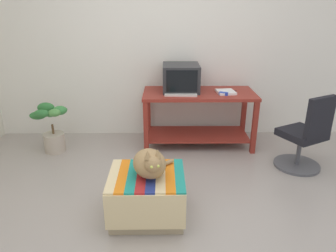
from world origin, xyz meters
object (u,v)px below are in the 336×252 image
at_px(book, 226,92).
at_px(ottoman_with_blanket, 147,195).
at_px(stapler, 224,94).
at_px(office_chair, 305,138).
at_px(tv_monitor, 181,78).
at_px(desk, 198,109).
at_px(cat, 150,163).
at_px(keyboard, 181,94).
at_px(potted_plant, 53,127).

relative_size(book, ottoman_with_blanket, 0.37).
bearing_deg(stapler, ottoman_with_blanket, 168.48).
xyz_separation_m(ottoman_with_blanket, stapler, (0.90, 1.41, 0.54)).
height_order(ottoman_with_blanket, office_chair, office_chair).
xyz_separation_m(tv_monitor, stapler, (0.52, -0.23, -0.15)).
bearing_deg(office_chair, ottoman_with_blanket, -1.29).
height_order(desk, tv_monitor, tv_monitor).
bearing_deg(cat, keyboard, 62.22).
distance_m(tv_monitor, cat, 1.74).
xyz_separation_m(book, cat, (-0.91, -1.53, -0.20)).
height_order(tv_monitor, book, tv_monitor).
bearing_deg(office_chair, keyboard, -49.67).
bearing_deg(stapler, cat, 169.89).
xyz_separation_m(tv_monitor, office_chair, (1.36, -0.79, -0.51)).
distance_m(desk, potted_plant, 1.88).
distance_m(ottoman_with_blanket, office_chair, 1.95).
xyz_separation_m(tv_monitor, potted_plant, (-1.63, -0.28, -0.57)).
xyz_separation_m(keyboard, potted_plant, (-1.62, -0.05, -0.41)).
distance_m(tv_monitor, keyboard, 0.28).
bearing_deg(cat, ottoman_with_blanket, 134.87).
xyz_separation_m(book, ottoman_with_blanket, (-0.94, -1.51, -0.53)).
distance_m(keyboard, potted_plant, 1.68).
height_order(potted_plant, stapler, stapler).
relative_size(cat, potted_plant, 0.70).
bearing_deg(book, stapler, -121.33).
relative_size(tv_monitor, potted_plant, 0.76).
bearing_deg(office_chair, stapler, -60.76).
bearing_deg(potted_plant, stapler, 1.15).
bearing_deg(cat, tv_monitor, 63.62).
height_order(keyboard, ottoman_with_blanket, keyboard).
relative_size(desk, office_chair, 1.62).
xyz_separation_m(keyboard, book, (0.58, 0.09, 0.00)).
bearing_deg(stapler, tv_monitor, 86.68).
bearing_deg(desk, cat, -109.49).
relative_size(desk, ottoman_with_blanket, 2.21).
bearing_deg(desk, keyboard, -148.45).
bearing_deg(tv_monitor, stapler, -23.85).
relative_size(desk, cat, 3.22).
height_order(office_chair, stapler, office_chair).
distance_m(keyboard, stapler, 0.53).
bearing_deg(tv_monitor, cat, -101.17).
height_order(book, potted_plant, book).
height_order(cat, stapler, stapler).
xyz_separation_m(keyboard, office_chair, (1.37, -0.56, -0.35)).
xyz_separation_m(office_chair, stapler, (-0.84, 0.56, 0.36)).
relative_size(book, cat, 0.54).
relative_size(ottoman_with_blanket, cat, 1.46).
distance_m(tv_monitor, book, 0.60).
xyz_separation_m(desk, book, (0.33, -0.05, 0.24)).
bearing_deg(cat, stapler, 44.15).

